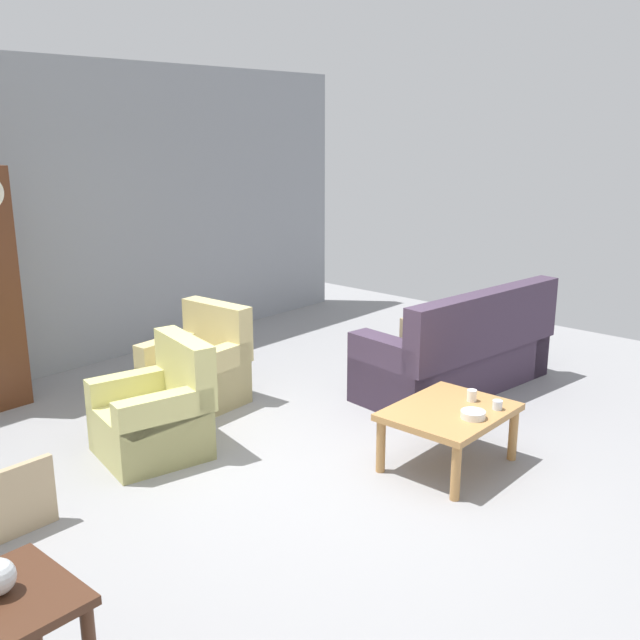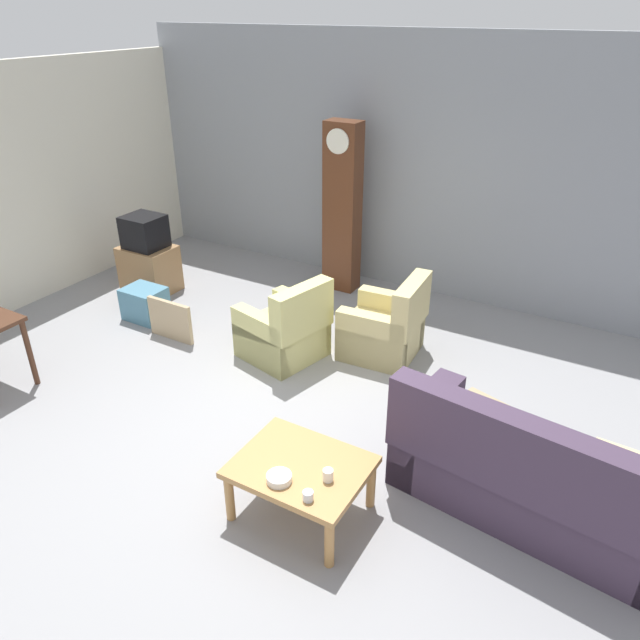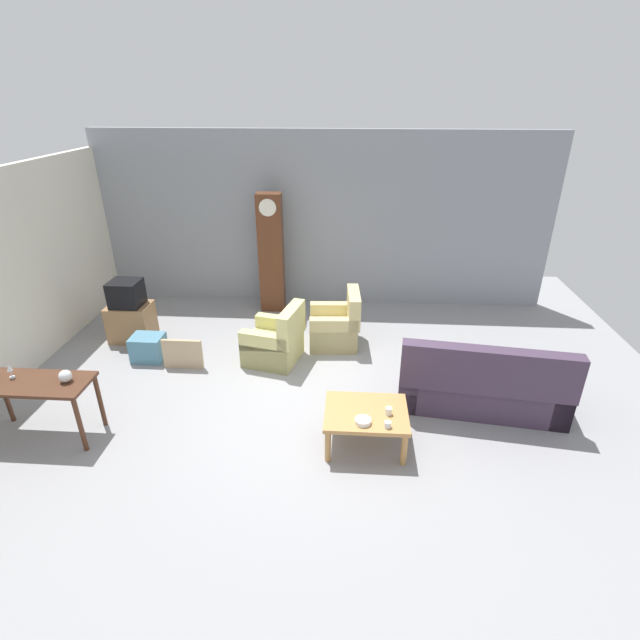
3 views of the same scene
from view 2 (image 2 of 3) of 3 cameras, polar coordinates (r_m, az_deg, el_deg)
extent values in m
plane|color=gray|center=(5.59, -4.86, -10.24)|extent=(10.40, 10.40, 0.00)
cube|color=gray|center=(7.83, 10.15, 13.91)|extent=(8.40, 0.16, 3.20)
cube|color=#423347|center=(4.94, 19.81, -14.89)|extent=(2.19, 1.10, 0.44)
cube|color=#423347|center=(4.34, 19.31, -12.58)|extent=(2.11, 0.46, 0.60)
cube|color=#423347|center=(5.09, 10.09, -10.17)|extent=(0.34, 0.86, 0.68)
cube|color=#C6B284|center=(4.67, 26.44, -12.78)|extent=(0.37, 0.14, 0.36)
cube|color=#9E8966|center=(4.83, 15.40, -9.07)|extent=(0.38, 0.22, 0.36)
cube|color=#CCC67A|center=(6.55, -3.62, -1.80)|extent=(0.92, 0.92, 0.40)
cube|color=#CCC67A|center=(6.13, -1.70, 0.91)|extent=(0.35, 0.78, 0.52)
cube|color=#CCC67A|center=(6.68, -1.78, -0.13)|extent=(0.78, 0.33, 0.60)
cube|color=#CCC67A|center=(6.33, -5.63, -1.98)|extent=(0.78, 0.33, 0.60)
cube|color=#CDBC7C|center=(6.61, 5.79, -1.59)|extent=(0.81, 0.81, 0.40)
cube|color=#CDBC7C|center=(6.31, 8.70, 1.42)|extent=(0.23, 0.77, 0.52)
cube|color=#CDBC7C|center=(6.81, 6.75, 0.26)|extent=(0.77, 0.21, 0.60)
cube|color=#CDBC7C|center=(6.32, 4.85, -2.00)|extent=(0.77, 0.21, 0.60)
cube|color=#B27F47|center=(4.51, -1.84, -13.80)|extent=(0.96, 0.76, 0.05)
cylinder|color=#B27F47|center=(4.67, -8.60, -16.34)|extent=(0.07, 0.07, 0.42)
cylinder|color=#B27F47|center=(4.33, 0.90, -20.46)|extent=(0.07, 0.07, 0.42)
cylinder|color=#B27F47|center=(5.05, -4.01, -12.02)|extent=(0.07, 0.07, 0.42)
cylinder|color=#B27F47|center=(4.74, 4.88, -15.31)|extent=(0.07, 0.07, 0.42)
cylinder|color=#472819|center=(6.63, -25.90, -2.84)|extent=(0.06, 0.06, 0.72)
cube|color=#562D19|center=(7.83, 2.14, 10.50)|extent=(0.44, 0.28, 2.20)
cylinder|color=silver|center=(7.48, 1.69, 16.63)|extent=(0.30, 0.02, 0.30)
cube|color=#997047|center=(8.33, -15.89, 4.72)|extent=(0.68, 0.52, 0.62)
cube|color=black|center=(8.14, -16.37, 8.07)|extent=(0.48, 0.44, 0.42)
cube|color=tan|center=(7.05, -14.05, -0.01)|extent=(0.60, 0.05, 0.47)
cube|color=teal|center=(7.62, -16.31, 1.53)|extent=(0.48, 0.39, 0.40)
cylinder|color=white|center=(4.35, 0.77, -14.54)|extent=(0.08, 0.08, 0.09)
cylinder|color=silver|center=(4.22, -1.15, -16.38)|extent=(0.08, 0.08, 0.07)
cylinder|color=white|center=(4.36, -3.91, -14.77)|extent=(0.18, 0.18, 0.05)
camera|label=1|loc=(6.36, -57.91, 6.84)|focal=40.80mm
camera|label=3|loc=(2.65, -101.74, 2.64)|focal=26.75mm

